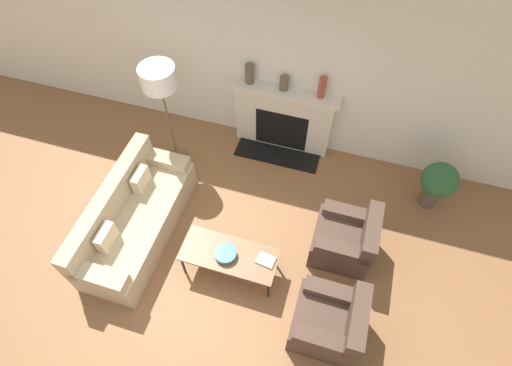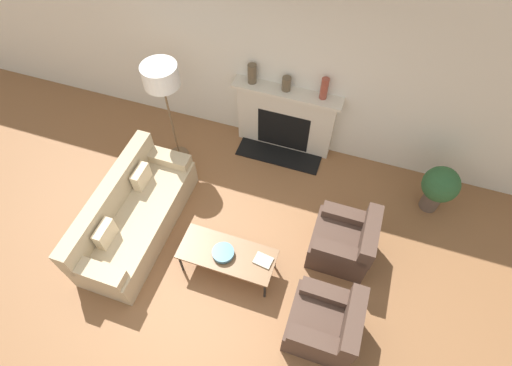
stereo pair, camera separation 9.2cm
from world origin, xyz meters
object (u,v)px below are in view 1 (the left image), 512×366
at_px(couch, 134,219).
at_px(coffee_table, 230,255).
at_px(fireplace, 283,119).
at_px(bowl, 226,254).
at_px(book, 266,260).
at_px(mantel_vase_center_right, 322,87).
at_px(mantel_vase_center_left, 284,83).
at_px(potted_plant, 438,182).
at_px(armchair_near, 330,322).
at_px(floor_lamp, 159,82).
at_px(armchair_far, 346,239).
at_px(mantel_vase_left, 249,74).

relative_size(couch, coffee_table, 1.71).
relative_size(fireplace, bowl, 5.88).
distance_m(coffee_table, bowl, 0.09).
relative_size(book, mantel_vase_center_right, 0.72).
bearing_deg(couch, coffee_table, -96.81).
xyz_separation_m(coffee_table, mantel_vase_center_right, (0.57, 2.34, 0.89)).
distance_m(mantel_vase_center_left, potted_plant, 2.54).
height_order(mantel_vase_center_right, potted_plant, mantel_vase_center_right).
relative_size(fireplace, potted_plant, 2.04).
bearing_deg(armchair_near, mantel_vase_center_left, -154.51).
distance_m(bowl, mantel_vase_center_left, 2.49).
height_order(couch, coffee_table, couch).
relative_size(armchair_near, floor_lamp, 0.46).
bearing_deg(armchair_far, armchair_near, -0.00).
height_order(coffee_table, bowl, bowl).
bearing_deg(armchair_far, mantel_vase_center_right, -154.67).
bearing_deg(armchair_near, floor_lamp, -125.26).
distance_m(couch, potted_plant, 4.18).
distance_m(fireplace, mantel_vase_center_left, 0.69).
height_order(couch, potted_plant, couch).
bearing_deg(mantel_vase_center_left, floor_lamp, -152.69).
height_order(fireplace, armchair_far, fireplace).
xyz_separation_m(mantel_vase_center_left, mantel_vase_center_right, (0.53, 0.00, 0.06)).
distance_m(couch, floor_lamp, 1.84).
relative_size(fireplace, floor_lamp, 0.93).
relative_size(fireplace, book, 6.76).
bearing_deg(potted_plant, book, -137.44).
height_order(bowl, mantel_vase_left, mantel_vase_left).
bearing_deg(mantel_vase_left, armchair_far, -42.21).
relative_size(armchair_near, mantel_vase_center_right, 2.43).
bearing_deg(armchair_far, fireplace, -141.85).
bearing_deg(armchair_far, potted_plant, 137.38).
bearing_deg(armchair_near, mantel_vase_center_right, -164.16).
bearing_deg(mantel_vase_center_left, mantel_vase_left, 180.00).
bearing_deg(armchair_near, bowl, -105.37).
bearing_deg(mantel_vase_center_left, coffee_table, -90.92).
height_order(armchair_near, potted_plant, armchair_near).
height_order(fireplace, mantel_vase_center_left, mantel_vase_center_left).
distance_m(fireplace, armchair_far, 2.09).
bearing_deg(armchair_near, couch, -101.80).
xyz_separation_m(bowl, mantel_vase_center_left, (0.07, 2.37, 0.76)).
relative_size(bowl, potted_plant, 0.35).
relative_size(floor_lamp, mantel_vase_center_left, 8.28).
height_order(coffee_table, potted_plant, potted_plant).
relative_size(armchair_near, mantel_vase_left, 2.70).
distance_m(armchair_near, coffee_table, 1.41).
relative_size(armchair_far, floor_lamp, 0.46).
height_order(armchair_near, mantel_vase_center_left, mantel_vase_center_left).
bearing_deg(armchair_near, fireplace, -154.86).
bearing_deg(armchair_far, floor_lamp, -107.43).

